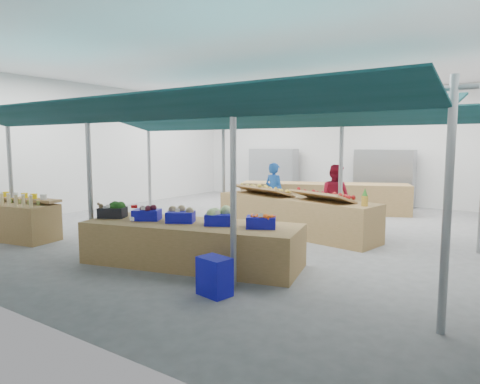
% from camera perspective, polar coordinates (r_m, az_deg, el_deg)
% --- Properties ---
extents(floor, '(13.00, 13.00, 0.00)m').
position_cam_1_polar(floor, '(11.46, 0.37, -4.77)').
color(floor, slate).
rests_on(floor, ground).
extents(hall, '(13.00, 13.00, 13.00)m').
position_cam_1_polar(hall, '(12.47, 4.09, 8.34)').
color(hall, silver).
rests_on(hall, ground).
extents(pole_grid, '(10.00, 4.60, 3.00)m').
position_cam_1_polar(pole_grid, '(9.38, -1.77, 3.88)').
color(pole_grid, gray).
rests_on(pole_grid, floor).
extents(awnings, '(9.50, 7.08, 0.30)m').
position_cam_1_polar(awnings, '(9.39, -1.79, 9.80)').
color(awnings, '#0B3030').
rests_on(awnings, pole_grid).
extents(back_shelving_left, '(2.00, 0.50, 2.00)m').
position_cam_1_polar(back_shelving_left, '(17.70, 4.45, 2.45)').
color(back_shelving_left, '#B23F33').
rests_on(back_shelving_left, floor).
extents(back_shelving_right, '(2.00, 0.50, 2.00)m').
position_cam_1_polar(back_shelving_right, '(15.97, 18.62, 1.70)').
color(back_shelving_right, '#B23F33').
rests_on(back_shelving_right, floor).
extents(bottle_shelf, '(2.02, 1.42, 1.12)m').
position_cam_1_polar(bottle_shelf, '(11.25, -27.34, -3.35)').
color(bottle_shelf, brown).
rests_on(bottle_shelf, floor).
extents(veg_counter, '(4.23, 2.29, 0.78)m').
position_cam_1_polar(veg_counter, '(8.01, -6.44, -6.87)').
color(veg_counter, brown).
rests_on(veg_counter, floor).
extents(fruit_counter, '(4.37, 1.74, 0.91)m').
position_cam_1_polar(fruit_counter, '(10.65, 7.26, -3.19)').
color(fruit_counter, brown).
rests_on(fruit_counter, floor).
extents(far_counter, '(5.31, 3.07, 0.96)m').
position_cam_1_polar(far_counter, '(14.16, 11.10, -0.77)').
color(far_counter, brown).
rests_on(far_counter, floor).
extents(crate_stack, '(0.53, 0.42, 0.57)m').
position_cam_1_polar(crate_stack, '(6.44, -3.41, -11.16)').
color(crate_stack, '#0F0FA7').
rests_on(crate_stack, floor).
extents(vendor_left, '(0.68, 0.51, 1.70)m').
position_cam_1_polar(vendor_left, '(12.12, 4.58, -0.11)').
color(vendor_left, '#1B52B4').
rests_on(vendor_left, floor).
extents(vendor_right, '(0.93, 0.78, 1.70)m').
position_cam_1_polar(vendor_right, '(11.35, 12.51, -0.69)').
color(vendor_right, maroon).
rests_on(vendor_right, floor).
extents(crate_broccoli, '(0.61, 0.55, 0.35)m').
position_cam_1_polar(crate_broccoli, '(8.81, -16.64, -2.25)').
color(crate_broccoli, black).
rests_on(crate_broccoli, veg_counter).
extents(crate_beets, '(0.61, 0.55, 0.29)m').
position_cam_1_polar(crate_beets, '(8.37, -12.33, -2.75)').
color(crate_beets, '#0F0FA7').
rests_on(crate_beets, veg_counter).
extents(crate_celeriac, '(0.61, 0.55, 0.31)m').
position_cam_1_polar(crate_celeriac, '(8.01, -7.93, -2.99)').
color(crate_celeriac, '#0F0FA7').
rests_on(crate_celeriac, veg_counter).
extents(crate_cabbage, '(0.61, 0.55, 0.35)m').
position_cam_1_polar(crate_cabbage, '(7.68, -2.75, -3.24)').
color(crate_cabbage, '#0F0FA7').
rests_on(crate_cabbage, veg_counter).
extents(crate_carrots, '(0.61, 0.55, 0.29)m').
position_cam_1_polar(crate_carrots, '(7.42, 2.84, -3.95)').
color(crate_carrots, '#0F0FA7').
rests_on(crate_carrots, veg_counter).
extents(sparrow, '(0.12, 0.09, 0.11)m').
position_cam_1_polar(sparrow, '(8.79, -18.12, -1.73)').
color(sparrow, brown).
rests_on(sparrow, crate_broccoli).
extents(pole_ribbon, '(0.12, 0.12, 0.28)m').
position_cam_1_polar(pole_ribbon, '(7.99, -13.96, -2.04)').
color(pole_ribbon, red).
rests_on(pole_ribbon, pole_grid).
extents(apple_heap_yellow, '(2.02, 1.31, 0.27)m').
position_cam_1_polar(apple_heap_yellow, '(11.12, 2.82, 0.49)').
color(apple_heap_yellow, '#997247').
rests_on(apple_heap_yellow, fruit_counter).
extents(apple_heap_red, '(1.65, 1.17, 0.27)m').
position_cam_1_polar(apple_heap_red, '(9.99, 10.91, -0.30)').
color(apple_heap_red, '#997247').
rests_on(apple_heap_red, fruit_counter).
extents(pineapple, '(0.14, 0.14, 0.39)m').
position_cam_1_polar(pineapple, '(9.45, 16.30, -0.73)').
color(pineapple, '#8C6019').
rests_on(pineapple, fruit_counter).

